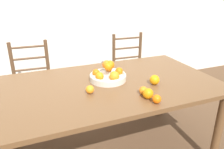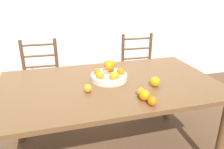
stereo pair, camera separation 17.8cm
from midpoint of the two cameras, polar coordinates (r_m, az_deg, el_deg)
The scene contains 10 objects.
wall_back at distance 3.22m, azimuth -6.75°, elevation 18.05°, with size 8.00×0.06×2.60m.
dining_table at distance 1.87m, azimuth 2.02°, elevation -4.60°, with size 1.84×1.05×0.75m.
fruit_bowl at distance 1.87m, azimuth 1.99°, elevation -0.09°, with size 0.32×0.32×0.18m.
orange_loose_0 at distance 1.64m, azimuth 10.66°, elevation -4.56°, with size 0.06×0.06×0.06m.
orange_loose_1 at distance 1.81m, azimuth 13.98°, elevation -1.88°, with size 0.08×0.08×0.08m.
orange_loose_2 at distance 1.58m, azimuth 11.73°, elevation -5.39°, with size 0.08×0.08×0.08m.
orange_loose_3 at distance 1.53m, azimuth 13.81°, elevation -6.88°, with size 0.06×0.06×0.06m.
orange_loose_4 at distance 1.67m, azimuth -3.29°, elevation -3.69°, with size 0.06×0.06×0.06m.
chair_left at distance 2.64m, azimuth -16.14°, elevation -1.93°, with size 0.44×0.42×0.95m.
chair_right at distance 2.88m, azimuth 8.94°, elevation 0.66°, with size 0.44×0.42×0.95m.
Camera 2 is at (-0.43, -1.62, 1.50)m, focal length 35.00 mm.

